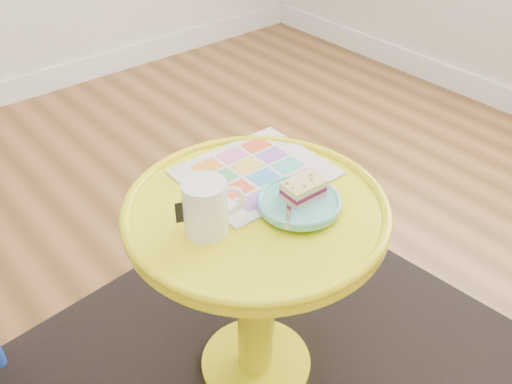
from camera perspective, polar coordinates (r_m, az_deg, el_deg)
rug at (r=1.63m, az=0.00°, el=-16.90°), size 1.39×1.20×0.01m
side_table at (r=1.34m, az=0.00°, el=-6.76°), size 0.58×0.58×0.55m
newspaper at (r=1.34m, az=-0.06°, el=1.98°), size 0.33×0.28×0.01m
mug at (r=1.14m, az=-4.97°, el=-1.39°), size 0.13×0.09×0.12m
plate at (r=1.23m, az=4.35°, el=-1.09°), size 0.18×0.18×0.02m
cake_slice at (r=1.22m, az=4.75°, el=0.31°), size 0.09×0.06×0.04m
fork at (r=1.20m, az=3.34°, el=-1.31°), size 0.11×0.11×0.00m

